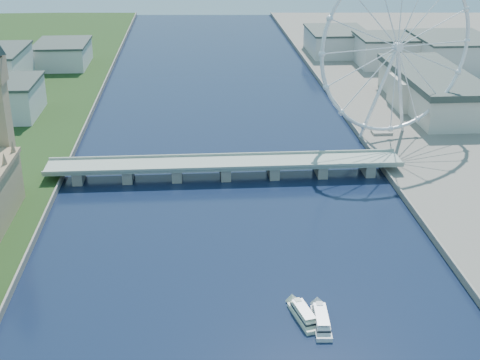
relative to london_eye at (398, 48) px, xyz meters
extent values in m
cube|color=gray|center=(-119.98, -55.08, -59.02)|extent=(220.00, 22.00, 2.00)
cube|color=gray|center=(-209.98, -55.08, -63.77)|extent=(6.00, 20.00, 7.50)
cube|color=gray|center=(-179.98, -55.08, -63.77)|extent=(6.00, 20.00, 7.50)
cube|color=gray|center=(-149.98, -55.08, -63.77)|extent=(6.00, 20.00, 7.50)
cube|color=gray|center=(-119.98, -55.08, -63.77)|extent=(6.00, 20.00, 7.50)
cube|color=gray|center=(-89.98, -55.08, -63.77)|extent=(6.00, 20.00, 7.50)
cube|color=gray|center=(-59.98, -55.08, -63.77)|extent=(6.00, 20.00, 7.50)
cube|color=gray|center=(-29.98, -55.08, -63.77)|extent=(6.00, 20.00, 7.50)
torus|color=silver|center=(0.02, -0.08, 0.48)|extent=(113.60, 39.12, 118.60)
cylinder|color=silver|center=(0.02, -0.08, 0.48)|extent=(7.25, 6.61, 6.00)
cube|color=gray|center=(-2.98, 9.92, -63.52)|extent=(14.00, 10.00, 2.00)
cube|color=beige|center=(-279.98, 74.92, -51.52)|extent=(40.00, 60.00, 26.00)
cube|color=beige|center=(-269.98, 244.92, -53.52)|extent=(50.00, 70.00, 22.00)
cube|color=beige|center=(60.02, 224.92, -50.52)|extent=(60.00, 60.00, 28.00)
cube|color=beige|center=(120.02, 204.92, -49.52)|extent=(70.00, 90.00, 30.00)
cube|color=beige|center=(20.02, 284.92, -52.52)|extent=(60.00, 80.00, 24.00)
camera|label=1|loc=(-138.46, -441.02, 92.56)|focal=50.00mm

